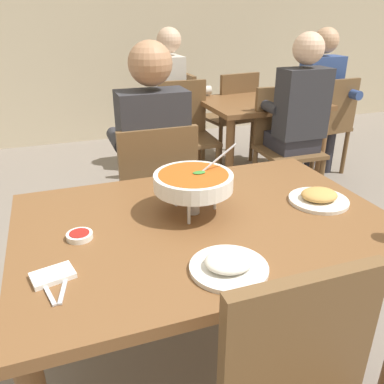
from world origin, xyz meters
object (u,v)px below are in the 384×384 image
at_px(chair_bg_middle, 326,121).
at_px(chair_bg_right, 176,115).
at_px(rice_plate, 229,264).
at_px(dining_table_far, 260,115).
at_px(sauce_dish, 80,236).
at_px(chair_diner_main, 155,191).
at_px(patron_bg_right, 174,92).
at_px(appetizer_plate, 319,198).
at_px(curry_bowl, 193,182).
at_px(patron_bg_middle, 322,94).
at_px(dining_table_main, 205,241).
at_px(chair_bg_left, 284,139).
at_px(patron_bg_left, 298,113).
at_px(diner_main, 152,150).
at_px(chair_bg_corner, 232,112).
at_px(chair_bg_window, 186,129).

distance_m(chair_bg_middle, chair_bg_right, 1.41).
relative_size(rice_plate, dining_table_far, 0.24).
bearing_deg(dining_table_far, chair_bg_right, 136.62).
bearing_deg(sauce_dish, chair_bg_right, 65.27).
xyz_separation_m(chair_diner_main, patron_bg_right, (0.62, 1.62, 0.24)).
xyz_separation_m(sauce_dish, chair_bg_middle, (2.34, 1.73, -0.22)).
bearing_deg(sauce_dish, dining_table_far, 47.14).
bearing_deg(chair_bg_middle, appetizer_plate, -128.33).
relative_size(sauce_dish, patron_bg_right, 0.07).
xyz_separation_m(curry_bowl, patron_bg_middle, (1.89, 1.77, -0.10)).
bearing_deg(dining_table_main, patron_bg_right, 75.44).
height_order(dining_table_far, chair_bg_left, chair_bg_left).
bearing_deg(curry_bowl, patron_bg_middle, 43.15).
bearing_deg(dining_table_far, sauce_dish, -132.86).
distance_m(patron_bg_left, patron_bg_middle, 0.84).
height_order(diner_main, patron_bg_right, same).
bearing_deg(dining_table_main, chair_bg_corner, 62.70).
bearing_deg(chair_bg_right, appetizer_plate, -93.74).
xyz_separation_m(dining_table_main, chair_bg_left, (1.22, 1.40, -0.12)).
bearing_deg(curry_bowl, chair_bg_right, 74.03).
height_order(diner_main, dining_table_far, diner_main).
relative_size(chair_bg_window, patron_bg_right, 0.69).
height_order(chair_diner_main, dining_table_far, chair_diner_main).
distance_m(rice_plate, sauce_dish, 0.53).
xyz_separation_m(curry_bowl, chair_bg_middle, (1.91, 1.68, -0.34)).
relative_size(chair_bg_corner, patron_bg_right, 0.69).
distance_m(appetizer_plate, patron_bg_left, 1.49).
xyz_separation_m(appetizer_plate, sauce_dish, (-0.95, 0.03, -0.01)).
bearing_deg(chair_bg_corner, dining_table_main, -117.30).
bearing_deg(patron_bg_left, chair_bg_corner, 91.35).
relative_size(sauce_dish, chair_bg_corner, 0.10).
relative_size(chair_bg_right, patron_bg_left, 0.69).
distance_m(dining_table_main, diner_main, 0.81).
bearing_deg(chair_bg_window, curry_bowl, -107.96).
bearing_deg(dining_table_main, patron_bg_middle, 44.62).
xyz_separation_m(diner_main, patron_bg_right, (0.62, 1.59, 0.00)).
bearing_deg(sauce_dish, diner_main, 59.60).
distance_m(rice_plate, chair_bg_corner, 2.97).
distance_m(chair_bg_left, patron_bg_right, 1.18).
bearing_deg(chair_bg_window, appetizer_plate, -92.67).
xyz_separation_m(sauce_dish, dining_table_far, (1.70, 1.84, -0.14)).
relative_size(rice_plate, appetizer_plate, 1.00).
relative_size(dining_table_main, patron_bg_middle, 1.05).
xyz_separation_m(diner_main, chair_bg_corner, (1.22, 1.56, -0.24)).
relative_size(sauce_dish, chair_bg_right, 0.10).
xyz_separation_m(chair_bg_middle, chair_bg_right, (-1.24, 0.67, 0.00)).
bearing_deg(rice_plate, chair_bg_right, 75.68).
bearing_deg(chair_bg_corner, appetizer_plate, -107.00).
relative_size(chair_bg_window, patron_bg_middle, 0.69).
bearing_deg(chair_bg_right, patron_bg_middle, -25.58).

